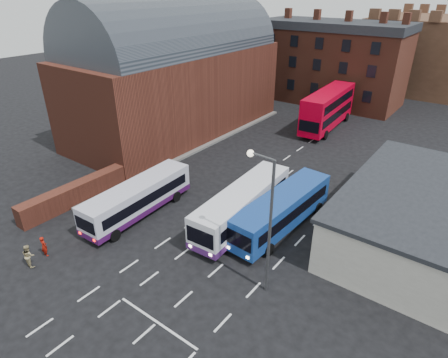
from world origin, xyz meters
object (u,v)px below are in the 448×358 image
Objects in this scene: bus_white_outbound at (138,197)px; bus_blue at (282,209)px; bus_red_double at (328,109)px; street_lamp at (266,214)px; pedestrian_red at (44,246)px; pedestrian_beige at (29,255)px; bus_white_inbound at (243,203)px.

bus_blue is (10.38, 5.27, 0.07)m from bus_white_outbound.
bus_red_double is 1.39× the size of street_lamp.
bus_white_outbound is 1.14× the size of street_lamp.
bus_blue is 7.83m from street_lamp.
pedestrian_beige is at bearing 97.80° from pedestrian_red.
street_lamp is at bearing 102.81° from bus_red_double.
bus_white_outbound is at bearing -91.55° from pedestrian_beige.
bus_blue is 6.52× the size of pedestrian_beige.
bus_white_outbound is 29.44m from bus_red_double.
bus_blue is at bearing 109.41° from street_lamp.
bus_white_outbound reaches higher than pedestrian_beige.
pedestrian_beige is (-1.04, -8.84, -0.83)m from bus_white_outbound.
street_lamp is 5.44× the size of pedestrian_beige.
bus_white_outbound is 8.60m from bus_white_inbound.
bus_white_inbound is 6.73× the size of pedestrian_beige.
bus_red_double is 37.22m from pedestrian_red.
pedestrian_red is at bearing -75.47° from pedestrian_beige.
pedestrian_red is (-8.81, -11.72, -1.01)m from bus_white_inbound.
bus_red_double reaches higher than bus_blue.
bus_red_double is (-3.73, 25.10, 0.86)m from bus_white_inbound.
bus_white_inbound is 3.05m from bus_blue.
street_lamp reaches higher than bus_white_outbound.
bus_white_inbound is 1.24× the size of street_lamp.
bus_blue is 24.80m from bus_red_double.
bus_white_outbound is 11.64m from bus_blue.
pedestrian_red is 1.21m from pedestrian_beige.
bus_blue is 6.92× the size of pedestrian_red.
pedestrian_beige is (-13.71, -7.63, -4.65)m from street_lamp.
bus_red_double reaches higher than pedestrian_beige.
bus_blue is 18.18m from pedestrian_beige.
street_lamp reaches higher than pedestrian_red.
pedestrian_red is at bearing -101.77° from bus_white_outbound.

